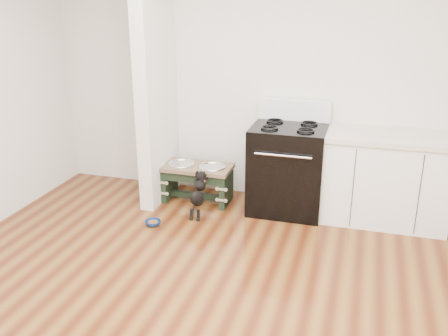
# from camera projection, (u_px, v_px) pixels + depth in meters

# --- Properties ---
(ground) EXTENTS (5.00, 5.00, 0.00)m
(ground) POSITION_uv_depth(u_px,v_px,m) (199.00, 328.00, 3.50)
(ground) COLOR #491E0D
(ground) RESTS_ON ground
(room_shell) EXTENTS (5.00, 5.00, 5.00)m
(room_shell) POSITION_uv_depth(u_px,v_px,m) (194.00, 101.00, 2.95)
(room_shell) COLOR silver
(room_shell) RESTS_ON ground
(partition_wall) EXTENTS (0.15, 0.80, 2.70)m
(partition_wall) POSITION_uv_depth(u_px,v_px,m) (156.00, 78.00, 5.24)
(partition_wall) COLOR silver
(partition_wall) RESTS_ON ground
(oven_range) EXTENTS (0.76, 0.69, 1.14)m
(oven_range) POSITION_uv_depth(u_px,v_px,m) (288.00, 167.00, 5.22)
(oven_range) COLOR black
(oven_range) RESTS_ON ground
(cabinet_run) EXTENTS (1.24, 0.64, 0.91)m
(cabinet_run) POSITION_uv_depth(u_px,v_px,m) (385.00, 178.00, 4.98)
(cabinet_run) COLOR white
(cabinet_run) RESTS_ON ground
(dog_feeder) EXTENTS (0.76, 0.41, 0.43)m
(dog_feeder) POSITION_uv_depth(u_px,v_px,m) (197.00, 176.00, 5.48)
(dog_feeder) COLOR black
(dog_feeder) RESTS_ON ground
(puppy) EXTENTS (0.13, 0.39, 0.47)m
(puppy) POSITION_uv_depth(u_px,v_px,m) (198.00, 193.00, 5.14)
(puppy) COLOR black
(puppy) RESTS_ON ground
(floor_bowl) EXTENTS (0.17, 0.17, 0.05)m
(floor_bowl) POSITION_uv_depth(u_px,v_px,m) (153.00, 223.00, 5.00)
(floor_bowl) COLOR navy
(floor_bowl) RESTS_ON ground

